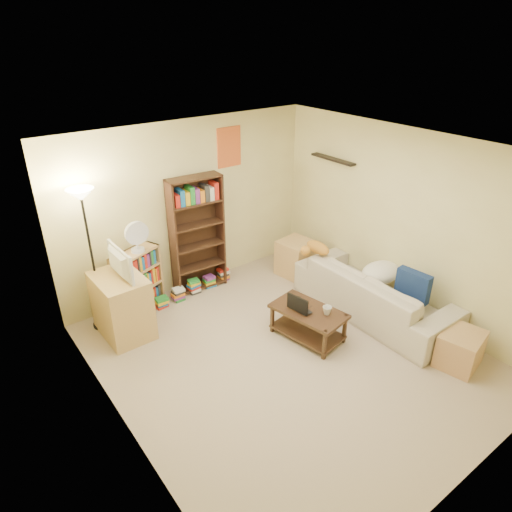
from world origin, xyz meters
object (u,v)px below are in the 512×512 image
(side_table, at_px, (296,258))
(sofa, at_px, (374,293))
(tv_stand, at_px, (122,306))
(laptop, at_px, (304,307))
(end_cabinet, at_px, (460,349))
(television, at_px, (115,264))
(desk_fan, at_px, (137,236))
(tabby_cat, at_px, (316,248))
(tall_bookshelf, at_px, (197,232))
(floor_lamp, at_px, (85,220))
(coffee_table, at_px, (308,320))
(short_bookshelf, at_px, (138,281))
(mug, at_px, (327,310))

(side_table, bearing_deg, sofa, -86.12)
(tv_stand, bearing_deg, laptop, -39.41)
(end_cabinet, bearing_deg, television, 134.52)
(desk_fan, xyz_separation_m, side_table, (2.38, -0.52, -0.85))
(tabby_cat, distance_m, desk_fan, 2.49)
(television, bearing_deg, tall_bookshelf, -74.34)
(floor_lamp, bearing_deg, sofa, -32.60)
(television, bearing_deg, laptop, -129.41)
(tv_stand, relative_size, television, 1.25)
(tabby_cat, xyz_separation_m, television, (-2.64, 0.76, 0.27))
(sofa, height_order, desk_fan, desk_fan)
(television, bearing_deg, side_table, -94.07)
(laptop, bearing_deg, coffee_table, -154.35)
(side_table, bearing_deg, tall_bookshelf, 158.81)
(coffee_table, relative_size, side_table, 1.76)
(tabby_cat, xyz_separation_m, tv_stand, (-2.64, 0.76, -0.34))
(short_bookshelf, distance_m, desk_fan, 0.69)
(television, xyz_separation_m, tall_bookshelf, (1.39, 0.42, -0.10))
(laptop, distance_m, floor_lamp, 2.88)
(sofa, xyz_separation_m, tall_bookshelf, (-1.55, 2.06, 0.59))
(television, bearing_deg, coffee_table, -130.34)
(tall_bookshelf, relative_size, end_cabinet, 3.38)
(sofa, bearing_deg, laptop, 79.24)
(short_bookshelf, distance_m, side_table, 2.50)
(sofa, xyz_separation_m, coffee_table, (-1.09, 0.14, -0.07))
(short_bookshelf, height_order, end_cabinet, short_bookshelf)
(tall_bookshelf, height_order, end_cabinet, tall_bookshelf)
(coffee_table, distance_m, short_bookshelf, 2.40)
(tv_stand, bearing_deg, television, 0.00)
(sofa, bearing_deg, floor_lamp, 57.27)
(floor_lamp, bearing_deg, tv_stand, -64.17)
(coffee_table, distance_m, end_cabinet, 1.82)
(tv_stand, distance_m, television, 0.61)
(tall_bookshelf, bearing_deg, coffee_table, -72.83)
(television, height_order, desk_fan, desk_fan)
(tv_stand, height_order, tall_bookshelf, tall_bookshelf)
(desk_fan, xyz_separation_m, end_cabinet, (2.46, -3.34, -0.92))
(laptop, height_order, desk_fan, desk_fan)
(laptop, distance_m, desk_fan, 2.37)
(floor_lamp, bearing_deg, side_table, -9.18)
(mug, height_order, short_bookshelf, short_bookshelf)
(short_bookshelf, bearing_deg, tall_bookshelf, -21.93)
(laptop, height_order, short_bookshelf, short_bookshelf)
(tall_bookshelf, bearing_deg, mug, -71.05)
(floor_lamp, xyz_separation_m, end_cabinet, (3.08, -3.31, -1.31))
(desk_fan, height_order, end_cabinet, desk_fan)
(laptop, bearing_deg, tv_stand, 57.96)
(television, distance_m, floor_lamp, 0.63)
(television, xyz_separation_m, floor_lamp, (-0.17, 0.34, 0.50))
(short_bookshelf, bearing_deg, desk_fan, -63.70)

